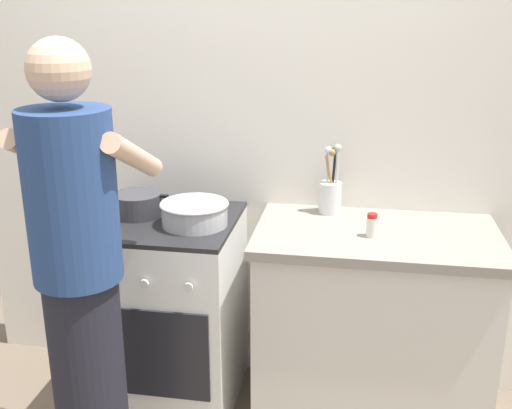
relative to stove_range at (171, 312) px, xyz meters
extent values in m
cube|color=silver|center=(0.55, 0.35, 0.80)|extent=(3.20, 0.10, 2.50)
cube|color=silver|center=(0.90, 0.00, -0.02)|extent=(0.96, 0.56, 0.86)
cube|color=gray|center=(0.90, 0.00, 0.43)|extent=(1.00, 0.60, 0.04)
cube|color=white|center=(0.00, 0.00, -0.01)|extent=(0.60, 0.60, 0.88)
cube|color=#232326|center=(0.00, 0.00, 0.44)|extent=(0.60, 0.60, 0.02)
cube|color=black|center=(0.00, -0.30, -0.03)|extent=(0.51, 0.01, 0.40)
cylinder|color=silver|center=(-0.18, -0.31, 0.29)|extent=(0.04, 0.01, 0.04)
cylinder|color=silver|center=(0.00, -0.31, 0.29)|extent=(0.04, 0.01, 0.04)
cylinder|color=silver|center=(0.18, -0.31, 0.29)|extent=(0.04, 0.01, 0.04)
cylinder|color=#38383D|center=(-0.14, 0.03, 0.50)|extent=(0.22, 0.22, 0.10)
cube|color=black|center=(-0.26, 0.03, 0.54)|extent=(0.04, 0.02, 0.01)
cube|color=black|center=(-0.02, 0.03, 0.54)|extent=(0.04, 0.02, 0.01)
cylinder|color=#B7B7BC|center=(0.14, -0.04, 0.50)|extent=(0.28, 0.28, 0.10)
torus|color=#B7B7BC|center=(0.14, -0.04, 0.54)|extent=(0.29, 0.29, 0.01)
cylinder|color=silver|center=(0.69, 0.21, 0.52)|extent=(0.10, 0.10, 0.14)
cylinder|color=black|center=(0.70, 0.22, 0.59)|extent=(0.02, 0.02, 0.25)
sphere|color=black|center=(0.70, 0.22, 0.73)|extent=(0.03, 0.03, 0.03)
cylinder|color=#9E7547|center=(0.70, 0.20, 0.59)|extent=(0.06, 0.02, 0.25)
sphere|color=#9E7547|center=(0.70, 0.20, 0.73)|extent=(0.03, 0.03, 0.03)
cylinder|color=#B7BABF|center=(0.72, 0.21, 0.60)|extent=(0.01, 0.03, 0.27)
sphere|color=#B7BABF|center=(0.72, 0.21, 0.75)|extent=(0.03, 0.03, 0.03)
cylinder|color=silver|center=(0.68, 0.21, 0.60)|extent=(0.03, 0.05, 0.26)
sphere|color=silver|center=(0.68, 0.21, 0.74)|extent=(0.03, 0.03, 0.03)
cylinder|color=silver|center=(0.87, -0.06, 0.49)|extent=(0.04, 0.04, 0.08)
cylinder|color=red|center=(0.87, -0.06, 0.54)|extent=(0.04, 0.04, 0.02)
cylinder|color=black|center=(-0.11, -0.62, 0.00)|extent=(0.26, 0.26, 0.90)
cylinder|color=navy|center=(-0.11, -0.62, 0.74)|extent=(0.30, 0.30, 0.58)
sphere|color=#D3AA8C|center=(-0.11, -0.62, 1.15)|extent=(0.20, 0.20, 0.20)
cylinder|color=#D3AA8C|center=(-0.28, -0.48, 0.85)|extent=(0.07, 0.41, 0.24)
cylinder|color=#D3AA8C|center=(0.06, -0.48, 0.85)|extent=(0.07, 0.41, 0.24)
camera|label=1|loc=(0.80, -2.39, 1.35)|focal=42.98mm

